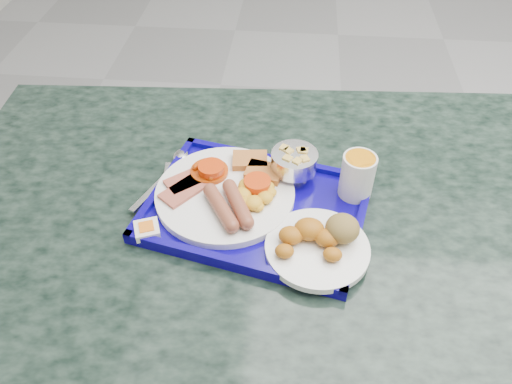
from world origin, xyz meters
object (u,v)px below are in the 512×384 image
juice_cup (357,175)px  bread_plate (320,241)px  table (259,272)px  fruit_bowl (294,161)px  tray (256,209)px  main_plate (229,191)px

juice_cup → bread_plate: bearing=-114.9°
table → fruit_bowl: (0.06, 0.08, 0.26)m
bread_plate → juice_cup: size_ratio=2.03×
tray → main_plate: main_plate is taller
bread_plate → fruit_bowl: fruit_bowl is taller
table → tray: 0.21m
fruit_bowl → table: bearing=-127.0°
table → main_plate: size_ratio=4.91×
bread_plate → fruit_bowl: 0.19m
main_plate → bread_plate: size_ratio=1.48×
table → bread_plate: (0.11, -0.10, 0.24)m
tray → main_plate: bearing=155.2°
main_plate → fruit_bowl: size_ratio=2.94×
fruit_bowl → juice_cup: size_ratio=1.02×
table → main_plate: 0.24m
table → juice_cup: bearing=13.9°
bread_plate → fruit_bowl: (-0.05, 0.18, 0.02)m
bread_plate → fruit_bowl: bearing=106.2°
bread_plate → juice_cup: juice_cup is taller
tray → bread_plate: bread_plate is taller
table → juice_cup: juice_cup is taller
juice_cup → tray: bearing=-163.3°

